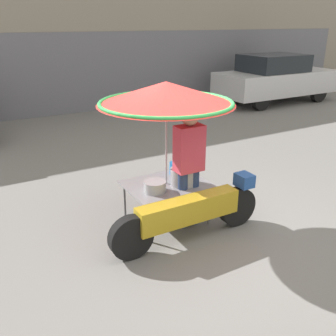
{
  "coord_description": "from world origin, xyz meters",
  "views": [
    {
      "loc": [
        -2.65,
        -3.59,
        2.7
      ],
      "look_at": [
        -0.31,
        0.52,
        0.84
      ],
      "focal_mm": 40.0,
      "sensor_mm": 36.0,
      "label": 1
    }
  ],
  "objects_px": {
    "parked_car": "(275,78)",
    "vendor_person": "(189,163)",
    "potted_plant": "(319,78)",
    "vendor_motorcycle_cart": "(170,120)"
  },
  "relations": [
    {
      "from": "vendor_motorcycle_cart",
      "to": "vendor_person",
      "type": "distance_m",
      "value": 0.62
    },
    {
      "from": "parked_car",
      "to": "potted_plant",
      "type": "xyz_separation_m",
      "value": [
        3.73,
        1.16,
        -0.39
      ]
    },
    {
      "from": "potted_plant",
      "to": "parked_car",
      "type": "bearing_deg",
      "value": -162.73
    },
    {
      "from": "vendor_motorcycle_cart",
      "to": "potted_plant",
      "type": "relative_size",
      "value": 2.79
    },
    {
      "from": "vendor_motorcycle_cart",
      "to": "potted_plant",
      "type": "height_order",
      "value": "vendor_motorcycle_cart"
    },
    {
      "from": "vendor_person",
      "to": "potted_plant",
      "type": "bearing_deg",
      "value": 32.18
    },
    {
      "from": "vendor_person",
      "to": "parked_car",
      "type": "bearing_deg",
      "value": 38.38
    },
    {
      "from": "parked_car",
      "to": "vendor_person",
      "type": "bearing_deg",
      "value": -141.62
    },
    {
      "from": "potted_plant",
      "to": "vendor_motorcycle_cart",
      "type": "bearing_deg",
      "value": -148.91
    },
    {
      "from": "parked_car",
      "to": "potted_plant",
      "type": "bearing_deg",
      "value": 17.27
    }
  ]
}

